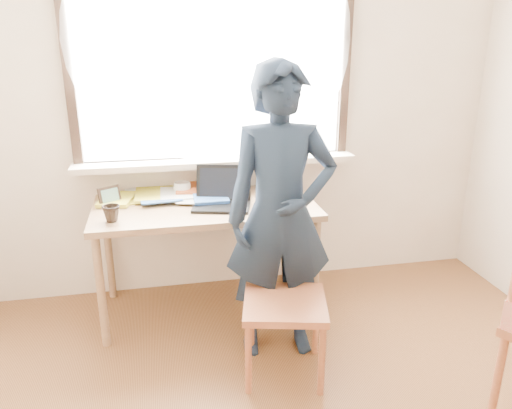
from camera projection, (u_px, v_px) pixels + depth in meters
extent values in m
cube|color=beige|center=(244.00, 102.00, 3.30)|extent=(3.50, 0.02, 2.60)
cube|color=white|center=(213.00, 56.00, 3.15)|extent=(1.70, 0.01, 1.30)
cube|color=black|center=(216.00, 161.00, 3.36)|extent=(1.82, 0.06, 0.06)
cube|color=black|center=(67.00, 57.00, 2.97)|extent=(0.06, 0.06, 1.30)
cube|color=black|center=(345.00, 55.00, 3.31)|extent=(0.06, 0.06, 1.30)
cube|color=beige|center=(217.00, 162.00, 3.29)|extent=(1.85, 0.20, 0.04)
cube|color=white|center=(214.00, 39.00, 3.05)|extent=(1.95, 0.02, 1.65)
cube|color=#8D6946|center=(205.00, 207.00, 3.09)|extent=(1.36, 0.68, 0.04)
cylinder|color=#8D6946|center=(101.00, 292.00, 2.82)|extent=(0.05, 0.05, 0.69)
cylinder|color=#8D6946|center=(109.00, 251.00, 3.36)|extent=(0.05, 0.05, 0.69)
cylinder|color=#8D6946|center=(315.00, 272.00, 3.06)|extent=(0.05, 0.05, 0.69)
cylinder|color=#8D6946|center=(290.00, 236.00, 3.60)|extent=(0.05, 0.05, 0.69)
cube|color=black|center=(222.00, 206.00, 3.03)|extent=(0.39, 0.32, 0.02)
cube|color=black|center=(224.00, 183.00, 3.10)|extent=(0.35, 0.15, 0.22)
cube|color=black|center=(224.00, 183.00, 3.10)|extent=(0.30, 0.13, 0.18)
cube|color=black|center=(222.00, 206.00, 3.02)|extent=(0.33, 0.21, 0.00)
imported|color=white|center=(182.00, 189.00, 3.25)|extent=(0.14, 0.14, 0.09)
imported|color=black|center=(111.00, 213.00, 2.80)|extent=(0.11, 0.11, 0.09)
ellipsoid|color=black|center=(287.00, 202.00, 3.08)|extent=(0.09, 0.06, 0.04)
cube|color=white|center=(136.00, 198.00, 3.20)|extent=(0.33, 0.34, 0.01)
cube|color=gold|center=(117.00, 199.00, 3.13)|extent=(0.32, 0.32, 0.02)
cube|color=#2C5290|center=(179.00, 194.00, 3.22)|extent=(0.24, 0.26, 0.02)
cube|color=white|center=(204.00, 196.00, 3.20)|extent=(0.26, 0.30, 0.01)
cube|color=white|center=(134.00, 202.00, 3.07)|extent=(0.37, 0.38, 0.00)
cube|color=white|center=(174.00, 189.00, 3.32)|extent=(0.26, 0.31, 0.01)
cube|color=#2C5290|center=(141.00, 192.00, 3.24)|extent=(0.34, 0.34, 0.01)
cube|color=gold|center=(147.00, 191.00, 3.23)|extent=(0.36, 0.33, 0.01)
imported|color=white|center=(133.00, 196.00, 3.21)|extent=(0.28, 0.31, 0.02)
imported|color=white|center=(264.00, 187.00, 3.41)|extent=(0.26, 0.31, 0.02)
cube|color=black|center=(110.00, 197.00, 3.05)|extent=(0.13, 0.09, 0.11)
cube|color=#3F7333|center=(110.00, 197.00, 3.05)|extent=(0.09, 0.06, 0.08)
cube|color=#995332|center=(285.00, 304.00, 2.57)|extent=(0.50, 0.49, 0.04)
cylinder|color=#995332|center=(248.00, 359.00, 2.48)|extent=(0.03, 0.03, 0.39)
cylinder|color=#995332|center=(251.00, 321.00, 2.81)|extent=(0.03, 0.03, 0.39)
cylinder|color=#995332|center=(322.00, 361.00, 2.47)|extent=(0.03, 0.03, 0.39)
cylinder|color=#995332|center=(316.00, 323.00, 2.80)|extent=(0.03, 0.03, 0.39)
cylinder|color=#995332|center=(498.00, 377.00, 2.31)|extent=(0.04, 0.04, 0.45)
imported|color=black|center=(281.00, 215.00, 2.67)|extent=(0.62, 0.43, 1.62)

